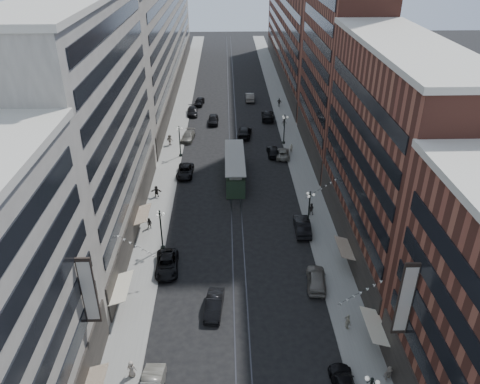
{
  "coord_description": "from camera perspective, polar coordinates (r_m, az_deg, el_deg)",
  "views": [
    {
      "loc": [
        -1.17,
        -18.79,
        34.14
      ],
      "look_at": [
        0.4,
        33.26,
        5.0
      ],
      "focal_mm": 35.0,
      "sensor_mm": 36.0,
      "label": 1
    }
  ],
  "objects": [
    {
      "name": "car_4",
      "position": [
        52.68,
        9.29,
        -10.41
      ],
      "size": [
        2.61,
        5.25,
        1.72
      ],
      "primitive_type": "imported",
      "rotation": [
        0.0,
        0.0,
        3.02
      ],
      "color": "slate",
      "rests_on": "ground"
    },
    {
      "name": "building_west_far",
      "position": [
        117.79,
        -9.94,
        18.49
      ],
      "size": [
        8.0,
        90.0,
        26.0
      ],
      "primitive_type": "cube",
      "color": "#A69F93",
      "rests_on": "ground"
    },
    {
      "name": "car_2",
      "position": [
        54.84,
        -8.9,
        -8.67
      ],
      "size": [
        2.87,
        5.66,
        1.53
      ],
      "primitive_type": "imported",
      "rotation": [
        0.0,
        0.0,
        0.06
      ],
      "color": "black",
      "rests_on": "ground"
    },
    {
      "name": "pedestrian_8",
      "position": [
        82.56,
        6.26,
        5.34
      ],
      "size": [
        0.59,
        0.4,
        1.6
      ],
      "primitive_type": "imported",
      "rotation": [
        0.0,
        0.0,
        3.12
      ],
      "color": "beige",
      "rests_on": "sidewalk_east"
    },
    {
      "name": "lamppost_sw_mid",
      "position": [
        80.46,
        -7.37,
        6.29
      ],
      "size": [
        1.03,
        1.14,
        5.52
      ],
      "color": "black",
      "rests_on": "sidewalk_west"
    },
    {
      "name": "rail_west",
      "position": [
        95.12,
        -1.35,
        8.2
      ],
      "size": [
        0.12,
        180.0,
        0.02
      ],
      "primitive_type": "cube",
      "color": "#2D2D33",
      "rests_on": "ground"
    },
    {
      "name": "car_7",
      "position": [
        74.91,
        -6.71,
        2.54
      ],
      "size": [
        2.65,
        5.43,
        1.49
      ],
      "primitive_type": "imported",
      "rotation": [
        0.0,
        0.0,
        -0.03
      ],
      "color": "black",
      "rests_on": "ground"
    },
    {
      "name": "lamppost_se_far",
      "position": [
        60.42,
        8.41,
        -2.04
      ],
      "size": [
        1.03,
        1.14,
        5.52
      ],
      "color": "black",
      "rests_on": "sidewalk_east"
    },
    {
      "name": "pedestrian_7",
      "position": [
        64.52,
        8.65,
        -2.04
      ],
      "size": [
        0.92,
        0.65,
        1.72
      ],
      "primitive_type": "imported",
      "rotation": [
        0.0,
        0.0,
        2.89
      ],
      "color": "black",
      "rests_on": "sidewalk_east"
    },
    {
      "name": "car_3",
      "position": [
        43.56,
        12.54,
        -21.88
      ],
      "size": [
        1.97,
        4.84,
        1.4
      ],
      "primitive_type": "imported",
      "rotation": [
        0.0,
        0.0,
        3.14
      ],
      "color": "black",
      "rests_on": "ground"
    },
    {
      "name": "building_east_mid",
      "position": [
        54.86,
        17.82,
        3.96
      ],
      "size": [
        8.0,
        30.0,
        24.0
      ],
      "primitive_type": "cube",
      "color": "brown",
      "rests_on": "ground"
    },
    {
      "name": "car_8",
      "position": [
        88.09,
        -6.35,
        6.77
      ],
      "size": [
        2.72,
        5.36,
        1.49
      ],
      "primitive_type": "imported",
      "rotation": [
        0.0,
        0.0,
        -0.13
      ],
      "color": "#66645B",
      "rests_on": "ground"
    },
    {
      "name": "rail_east",
      "position": [
        95.14,
        -0.49,
        8.21
      ],
      "size": [
        0.12,
        180.0,
        0.02
      ],
      "primitive_type": "cube",
      "color": "#2D2D33",
      "rests_on": "ground"
    },
    {
      "name": "pedestrian_extra_1",
      "position": [
        44.98,
        17.71,
        -20.29
      ],
      "size": [
        1.45,
        0.87,
        1.51
      ],
      "primitive_type": "imported",
      "rotation": [
        0.0,
        0.0,
        0.36
      ],
      "color": "#A39787",
      "rests_on": "sidewalk_east"
    },
    {
      "name": "pedestrian_9",
      "position": [
        94.08,
        5.4,
        8.44
      ],
      "size": [
        1.08,
        0.61,
        1.58
      ],
      "primitive_type": "imported",
      "rotation": [
        0.0,
        0.0,
        0.19
      ],
      "color": "black",
      "rests_on": "sidewalk_east"
    },
    {
      "name": "sidewalk_west",
      "position": [
        95.61,
        -7.59,
        8.1
      ],
      "size": [
        4.0,
        180.0,
        0.15
      ],
      "primitive_type": "cube",
      "color": "gray",
      "rests_on": "ground"
    },
    {
      "name": "pedestrian_4",
      "position": [
        48.2,
        12.98,
        -15.17
      ],
      "size": [
        0.76,
        1.09,
        1.69
      ],
      "primitive_type": "imported",
      "rotation": [
        0.0,
        0.0,
        1.91
      ],
      "color": "#B4AE95",
      "rests_on": "sidewalk_east"
    },
    {
      "name": "car_9",
      "position": [
        106.78,
        -4.98,
        10.92
      ],
      "size": [
        2.46,
        4.81,
        1.57
      ],
      "primitive_type": "imported",
      "rotation": [
        0.0,
        0.0,
        -0.14
      ],
      "color": "black",
      "rests_on": "ground"
    },
    {
      "name": "ground",
      "position": [
        85.88,
        -0.81,
        5.8
      ],
      "size": [
        220.0,
        220.0,
        0.0
      ],
      "primitive_type": "plane",
      "color": "black",
      "rests_on": "ground"
    },
    {
      "name": "car_14",
      "position": [
        109.37,
        1.21,
        11.52
      ],
      "size": [
        1.95,
        5.39,
        1.77
      ],
      "primitive_type": "imported",
      "rotation": [
        0.0,
        0.0,
        3.13
      ],
      "color": "slate",
      "rests_on": "ground"
    },
    {
      "name": "pedestrian_2",
      "position": [
        61.99,
        -10.98,
        -3.78
      ],
      "size": [
        0.83,
        0.62,
        1.53
      ],
      "primitive_type": "imported",
      "rotation": [
        0.0,
        0.0,
        -0.31
      ],
      "color": "black",
      "rests_on": "sidewalk_west"
    },
    {
      "name": "pedestrian_5",
      "position": [
        69.07,
        -10.16,
        0.08
      ],
      "size": [
        1.65,
        0.58,
        1.75
      ],
      "primitive_type": "imported",
      "rotation": [
        0.0,
        0.0,
        -0.07
      ],
      "color": "black",
      "rests_on": "sidewalk_west"
    },
    {
      "name": "car_12",
      "position": [
        97.97,
        3.4,
        9.33
      ],
      "size": [
        2.74,
        6.17,
        1.76
      ],
      "primitive_type": "imported",
      "rotation": [
        0.0,
        0.0,
        3.1
      ],
      "color": "black",
      "rests_on": "ground"
    },
    {
      "name": "lamppost_sw_far",
      "position": [
        56.72,
        -9.61,
        -4.42
      ],
      "size": [
        1.03,
        1.14,
        5.52
      ],
      "color": "black",
      "rests_on": "sidewalk_west"
    },
    {
      "name": "sidewalk_east",
      "position": [
        95.88,
        5.74,
        8.27
      ],
      "size": [
        4.0,
        180.0,
        0.15
      ],
      "primitive_type": "cube",
      "color": "gray",
      "rests_on": "ground"
    },
    {
      "name": "pedestrian_6",
      "position": [
        85.78,
        -8.55,
        6.25
      ],
      "size": [
        1.24,
        0.88,
        1.93
      ],
      "primitive_type": "imported",
      "rotation": [
        0.0,
        0.0,
        2.78
      ],
      "color": "#C3B2A1",
      "rests_on": "sidewalk_west"
    },
    {
      "name": "pedestrian_1",
      "position": [
        44.31,
        -13.09,
        -20.25
      ],
      "size": [
        0.88,
        0.57,
        1.67
      ],
      "primitive_type": "imported",
      "rotation": [
        0.0,
        0.0,
        2.99
      ],
      "color": "#9E9283",
      "rests_on": "sidewalk_west"
    },
    {
      "name": "building_west_mid",
      "position": [
        57.78,
        -17.66,
        7.43
      ],
      "size": [
        8.0,
        36.0,
        28.0
      ],
      "primitive_type": "cube",
      "color": "#A69F93",
      "rests_on": "ground"
    },
    {
      "name": "car_11",
      "position": [
        81.05,
        5.22,
        4.73
      ],
      "size": [
        2.69,
        5.11,
        1.37
      ],
      "primitive_type": "imported",
      "rotation": [
        0.0,
        0.0,
        3.06
      ],
      "color": "gray",
      "rests_on": "ground"
    },
    {
      "name": "car_13",
      "position": [
        95.62,
        -3.27,
        8.81
      ],
      "size": [
        2.12,
        5.02,
        1.7
      ],
      "primitive_type": "imported",
      "rotation": [
        0.0,
        0.0,
        -0.02
      ],
      "color": "black",
      "rests_on": "ground"
    },
    {
      "name": "building_east_tower",
      "position": [
        78.08,
        12.43,
        18.91
      ],
      "size": [
        8.0,
        26.0,
        42.0
      ],
      "primitive_type": "cube",
      "color": "brown",
      "rests_on": "ground"
    },
    {
      "name": "car_10",
      "position": [
        61.01,
        7.6,
        -4.1
      ],
      "size": [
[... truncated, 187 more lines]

